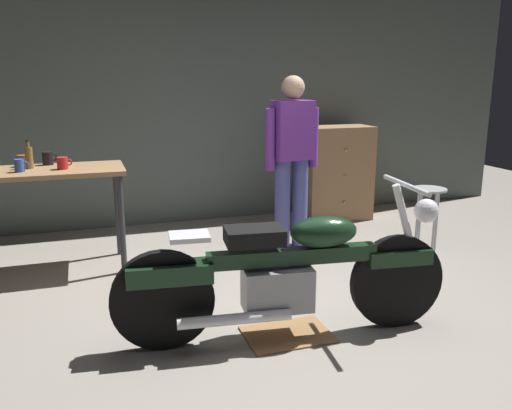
{
  "coord_description": "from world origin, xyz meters",
  "views": [
    {
      "loc": [
        -1.35,
        -3.22,
        1.66
      ],
      "look_at": [
        -0.05,
        0.7,
        0.65
      ],
      "focal_mm": 37.03,
      "sensor_mm": 36.0,
      "label": 1
    }
  ],
  "objects_px": {
    "motorcycle": "(288,271)",
    "shop_stool": "(428,203)",
    "mug_red_diner": "(63,163)",
    "mug_brown_stoneware": "(23,161)",
    "person_standing": "(292,155)",
    "mug_blue_enamel": "(20,166)",
    "bottle": "(29,157)",
    "mug_black_matte": "(48,158)",
    "wooden_dresser": "(336,173)"
  },
  "relations": [
    {
      "from": "motorcycle",
      "to": "person_standing",
      "type": "bearing_deg",
      "value": 74.03
    },
    {
      "from": "person_standing",
      "to": "mug_red_diner",
      "type": "distance_m",
      "value": 2.08
    },
    {
      "from": "mug_red_diner",
      "to": "mug_brown_stoneware",
      "type": "relative_size",
      "value": 1.0
    },
    {
      "from": "motorcycle",
      "to": "mug_black_matte",
      "type": "xyz_separation_m",
      "value": [
        -1.48,
        2.01,
        0.51
      ]
    },
    {
      "from": "shop_stool",
      "to": "mug_blue_enamel",
      "type": "xyz_separation_m",
      "value": [
        -3.56,
        0.55,
        0.45
      ]
    },
    {
      "from": "motorcycle",
      "to": "bottle",
      "type": "relative_size",
      "value": 9.06
    },
    {
      "from": "shop_stool",
      "to": "wooden_dresser",
      "type": "distance_m",
      "value": 1.46
    },
    {
      "from": "person_standing",
      "to": "motorcycle",
      "type": "bearing_deg",
      "value": 59.35
    },
    {
      "from": "mug_blue_enamel",
      "to": "mug_black_matte",
      "type": "height_order",
      "value": "mug_black_matte"
    },
    {
      "from": "person_standing",
      "to": "bottle",
      "type": "relative_size",
      "value": 6.93
    },
    {
      "from": "mug_blue_enamel",
      "to": "person_standing",
      "type": "bearing_deg",
      "value": 1.18
    },
    {
      "from": "shop_stool",
      "to": "mug_blue_enamel",
      "type": "distance_m",
      "value": 3.63
    },
    {
      "from": "mug_black_matte",
      "to": "mug_brown_stoneware",
      "type": "distance_m",
      "value": 0.2
    },
    {
      "from": "shop_stool",
      "to": "mug_red_diner",
      "type": "relative_size",
      "value": 5.19
    },
    {
      "from": "shop_stool",
      "to": "bottle",
      "type": "distance_m",
      "value": 3.6
    },
    {
      "from": "motorcycle",
      "to": "mug_brown_stoneware",
      "type": "height_order",
      "value": "mug_brown_stoneware"
    },
    {
      "from": "motorcycle",
      "to": "mug_brown_stoneware",
      "type": "relative_size",
      "value": 17.73
    },
    {
      "from": "motorcycle",
      "to": "shop_stool",
      "type": "distance_m",
      "value": 2.2
    },
    {
      "from": "motorcycle",
      "to": "bottle",
      "type": "xyz_separation_m",
      "value": [
        -1.62,
        1.85,
        0.55
      ]
    },
    {
      "from": "person_standing",
      "to": "mug_brown_stoneware",
      "type": "bearing_deg",
      "value": -13.49
    },
    {
      "from": "mug_blue_enamel",
      "to": "bottle",
      "type": "xyz_separation_m",
      "value": [
        0.06,
        0.15,
        0.04
      ]
    },
    {
      "from": "mug_brown_stoneware",
      "to": "mug_red_diner",
      "type": "bearing_deg",
      "value": -37.0
    },
    {
      "from": "mug_red_diner",
      "to": "wooden_dresser",
      "type": "bearing_deg",
      "value": 15.97
    },
    {
      "from": "motorcycle",
      "to": "shop_stool",
      "type": "bearing_deg",
      "value": 38.0
    },
    {
      "from": "mug_black_matte",
      "to": "wooden_dresser",
      "type": "bearing_deg",
      "value": 10.51
    },
    {
      "from": "mug_red_diner",
      "to": "person_standing",
      "type": "bearing_deg",
      "value": 0.48
    },
    {
      "from": "shop_stool",
      "to": "mug_black_matte",
      "type": "bearing_deg",
      "value": 165.59
    },
    {
      "from": "shop_stool",
      "to": "mug_brown_stoneware",
      "type": "relative_size",
      "value": 5.2
    },
    {
      "from": "person_standing",
      "to": "mug_black_matte",
      "type": "xyz_separation_m",
      "value": [
        -2.21,
        0.26,
        0.03
      ]
    },
    {
      "from": "mug_blue_enamel",
      "to": "mug_red_diner",
      "type": "bearing_deg",
      "value": 5.59
    },
    {
      "from": "wooden_dresser",
      "to": "mug_black_matte",
      "type": "xyz_separation_m",
      "value": [
        -3.11,
        -0.58,
        0.41
      ]
    },
    {
      "from": "mug_brown_stoneware",
      "to": "bottle",
      "type": "xyz_separation_m",
      "value": [
        0.06,
        -0.13,
        0.05
      ]
    },
    {
      "from": "mug_blue_enamel",
      "to": "mug_black_matte",
      "type": "distance_m",
      "value": 0.37
    },
    {
      "from": "mug_blue_enamel",
      "to": "bottle",
      "type": "height_order",
      "value": "bottle"
    },
    {
      "from": "mug_blue_enamel",
      "to": "mug_black_matte",
      "type": "relative_size",
      "value": 0.87
    },
    {
      "from": "shop_stool",
      "to": "mug_brown_stoneware",
      "type": "height_order",
      "value": "mug_brown_stoneware"
    },
    {
      "from": "mug_blue_enamel",
      "to": "bottle",
      "type": "bearing_deg",
      "value": 67.71
    },
    {
      "from": "bottle",
      "to": "shop_stool",
      "type": "bearing_deg",
      "value": -11.45
    },
    {
      "from": "mug_brown_stoneware",
      "to": "bottle",
      "type": "height_order",
      "value": "bottle"
    },
    {
      "from": "mug_red_diner",
      "to": "mug_black_matte",
      "type": "xyz_separation_m",
      "value": [
        -0.13,
        0.28,
        0.01
      ]
    },
    {
      "from": "person_standing",
      "to": "mug_brown_stoneware",
      "type": "height_order",
      "value": "person_standing"
    },
    {
      "from": "shop_stool",
      "to": "bottle",
      "type": "height_order",
      "value": "bottle"
    },
    {
      "from": "mug_black_matte",
      "to": "mug_brown_stoneware",
      "type": "bearing_deg",
      "value": -172.12
    },
    {
      "from": "person_standing",
      "to": "shop_stool",
      "type": "distance_m",
      "value": 1.37
    },
    {
      "from": "mug_blue_enamel",
      "to": "mug_brown_stoneware",
      "type": "relative_size",
      "value": 0.9
    },
    {
      "from": "mug_black_matte",
      "to": "mug_brown_stoneware",
      "type": "height_order",
      "value": "mug_black_matte"
    },
    {
      "from": "wooden_dresser",
      "to": "mug_red_diner",
      "type": "distance_m",
      "value": 3.13
    },
    {
      "from": "wooden_dresser",
      "to": "mug_blue_enamel",
      "type": "height_order",
      "value": "wooden_dresser"
    },
    {
      "from": "motorcycle",
      "to": "mug_black_matte",
      "type": "bearing_deg",
      "value": 133.12
    },
    {
      "from": "wooden_dresser",
      "to": "mug_black_matte",
      "type": "bearing_deg",
      "value": -169.49
    }
  ]
}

